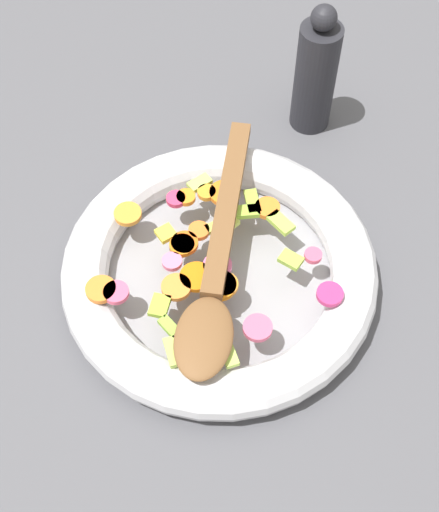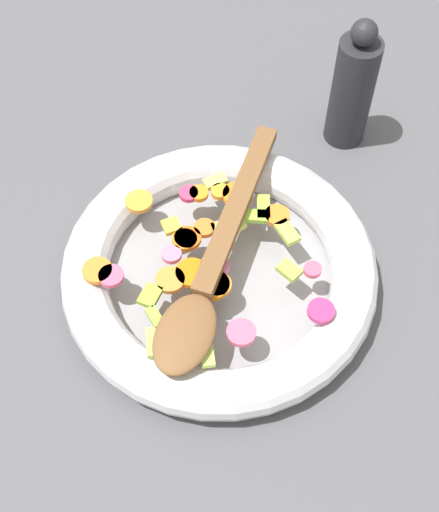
# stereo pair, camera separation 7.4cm
# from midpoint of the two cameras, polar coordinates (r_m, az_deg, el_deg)

# --- Properties ---
(ground_plane) EXTENTS (4.00, 4.00, 0.00)m
(ground_plane) POSITION_cam_midpoint_polar(r_m,az_deg,el_deg) (0.78, 2.70, -2.24)
(ground_plane) COLOR #4C4C51
(skillet) EXTENTS (0.34, 0.34, 0.05)m
(skillet) POSITION_cam_midpoint_polar(r_m,az_deg,el_deg) (0.76, 2.77, -1.37)
(skillet) COLOR gray
(skillet) RESTS_ON ground_plane
(chopped_vegetables) EXTENTS (0.26, 0.22, 0.01)m
(chopped_vegetables) POSITION_cam_midpoint_polar(r_m,az_deg,el_deg) (0.73, 1.75, -0.19)
(chopped_vegetables) COLOR orange
(chopped_vegetables) RESTS_ON skillet
(wooden_spoon) EXTENTS (0.20, 0.29, 0.01)m
(wooden_spoon) POSITION_cam_midpoint_polar(r_m,az_deg,el_deg) (0.71, 2.36, -1.08)
(wooden_spoon) COLOR brown
(wooden_spoon) RESTS_ON chopped_vegetables
(pepper_mill) EXTENTS (0.05, 0.05, 0.17)m
(pepper_mill) POSITION_cam_midpoint_polar(r_m,az_deg,el_deg) (0.88, 13.05, 12.76)
(pepper_mill) COLOR #232328
(pepper_mill) RESTS_ON ground_plane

